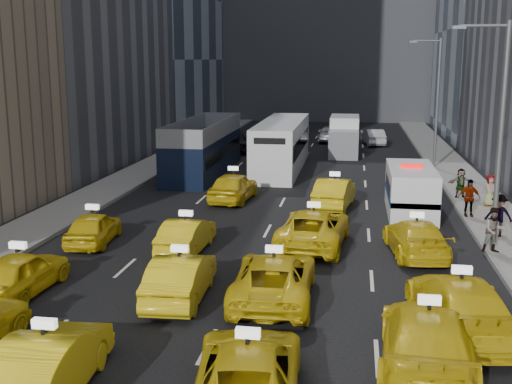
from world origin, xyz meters
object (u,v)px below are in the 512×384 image
(nypd_van, at_px, (411,191))
(city_bus, at_px, (282,145))
(box_truck, at_px, (344,136))
(double_decker, at_px, (204,147))

(nypd_van, bearing_deg, city_bus, 115.01)
(nypd_van, bearing_deg, box_truck, 92.56)
(box_truck, bearing_deg, city_bus, -111.35)
(double_decker, relative_size, city_bus, 0.93)
(city_bus, bearing_deg, box_truck, 65.54)
(double_decker, bearing_deg, nypd_van, -38.64)
(double_decker, height_order, box_truck, double_decker)
(nypd_van, distance_m, city_bus, 14.51)
(nypd_van, relative_size, box_truck, 0.89)
(nypd_van, xyz_separation_m, box_truck, (-3.67, 20.10, 0.36))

